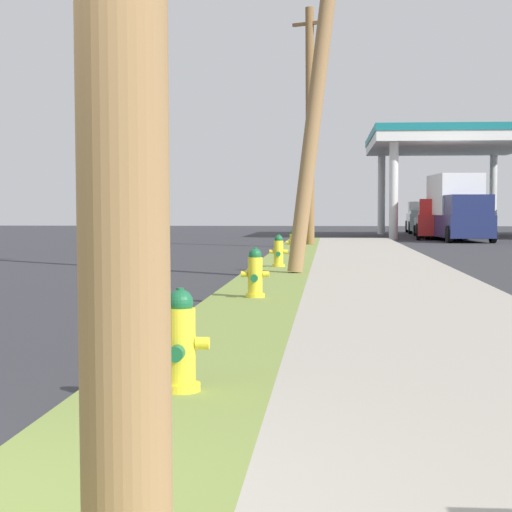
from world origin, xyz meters
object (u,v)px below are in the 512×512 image
(car_teal_by_near_pump, at_px, (434,222))
(car_black_by_far_pump, at_px, (435,223))
(fire_hydrant_fourth, at_px, (293,243))
(utility_pole_midground, at_px, (321,54))
(fire_hydrant_second, at_px, (255,276))
(truck_navy_on_apron, at_px, (458,209))
(truck_red_at_forecourt, at_px, (438,221))
(truck_white_at_far_bay, at_px, (424,219))
(fire_hydrant_nearest, at_px, (180,346))
(fire_hydrant_fifth, at_px, (299,236))
(utility_pole_background, at_px, (310,124))
(fire_hydrant_third, at_px, (279,253))

(car_teal_by_near_pump, distance_m, car_black_by_far_pump, 3.52)
(fire_hydrant_fourth, distance_m, utility_pole_midground, 9.16)
(fire_hydrant_second, bearing_deg, truck_navy_on_apron, 76.52)
(truck_red_at_forecourt, relative_size, truck_white_at_far_bay, 1.01)
(fire_hydrant_fourth, relative_size, utility_pole_midground, 0.08)
(fire_hydrant_second, distance_m, truck_red_at_forecourt, 33.01)
(fire_hydrant_nearest, xyz_separation_m, fire_hydrant_fifth, (-0.05, 28.08, 0.00))
(fire_hydrant_second, bearing_deg, utility_pole_midground, 80.58)
(utility_pole_background, bearing_deg, fire_hydrant_nearest, -90.67)
(fire_hydrant_fifth, distance_m, truck_white_at_far_bay, 24.04)
(fire_hydrant_third, bearing_deg, utility_pole_midground, -62.63)
(fire_hydrant_third, relative_size, car_teal_by_near_pump, 0.16)
(car_black_by_far_pump, bearing_deg, truck_navy_on_apron, -88.06)
(fire_hydrant_third, height_order, utility_pole_background, utility_pole_background)
(fire_hydrant_second, bearing_deg, fire_hydrant_nearest, -89.73)
(car_teal_by_near_pump, relative_size, truck_red_at_forecourt, 0.83)
(fire_hydrant_fifth, xyz_separation_m, car_black_by_far_pump, (6.83, 15.45, 0.28))
(fire_hydrant_second, distance_m, utility_pole_background, 21.73)
(fire_hydrant_second, xyz_separation_m, car_black_by_far_pump, (6.82, 36.43, 0.28))
(utility_pole_midground, xyz_separation_m, car_teal_by_near_pump, (6.25, 34.35, -3.94))
(fire_hydrant_fifth, bearing_deg, truck_red_at_forecourt, 60.16)
(utility_pole_midground, xyz_separation_m, utility_pole_background, (-0.56, 15.73, 0.02))
(fire_hydrant_third, xyz_separation_m, utility_pole_background, (0.43, 13.82, 4.24))
(fire_hydrant_fourth, xyz_separation_m, truck_navy_on_apron, (7.02, 15.77, 1.04))
(car_black_by_far_pump, relative_size, truck_red_at_forecourt, 0.81)
(utility_pole_background, xyz_separation_m, truck_navy_on_apron, (6.69, 8.12, -3.20))
(utility_pole_background, xyz_separation_m, truck_red_at_forecourt, (6.15, 11.05, -3.77))
(utility_pole_midground, bearing_deg, car_teal_by_near_pump, 79.68)
(car_black_by_far_pump, bearing_deg, fire_hydrant_fifth, -113.87)
(fire_hydrant_third, height_order, fire_hydrant_fifth, same)
(fire_hydrant_fifth, bearing_deg, fire_hydrant_second, -89.96)
(fire_hydrant_third, xyz_separation_m, fire_hydrant_fourth, (0.10, 6.17, 0.00))
(utility_pole_midground, distance_m, truck_navy_on_apron, 24.83)
(car_teal_by_near_pump, bearing_deg, utility_pole_midground, -100.32)
(fire_hydrant_nearest, bearing_deg, utility_pole_background, 89.33)
(fire_hydrant_fourth, relative_size, fire_hydrant_fifth, 1.00)
(fire_hydrant_nearest, relative_size, utility_pole_midground, 0.08)
(fire_hydrant_fifth, height_order, truck_red_at_forecourt, truck_red_at_forecourt)
(fire_hydrant_second, relative_size, utility_pole_background, 0.08)
(car_teal_by_near_pump, bearing_deg, truck_white_at_far_bay, 92.14)
(utility_pole_midground, height_order, car_teal_by_near_pump, utility_pole_midground)
(fire_hydrant_fifth, xyz_separation_m, car_teal_by_near_pump, (7.19, 18.95, 0.28))
(car_teal_by_near_pump, xyz_separation_m, truck_white_at_far_bay, (-0.15, 4.03, 0.19))
(fire_hydrant_second, height_order, car_teal_by_near_pump, car_teal_by_near_pump)
(fire_hydrant_fourth, relative_size, truck_red_at_forecourt, 0.13)
(car_black_by_far_pump, relative_size, truck_navy_on_apron, 0.69)
(car_black_by_far_pump, height_order, truck_red_at_forecourt, truck_red_at_forecourt)
(utility_pole_background, bearing_deg, truck_navy_on_apron, 50.50)
(fire_hydrant_fifth, relative_size, utility_pole_midground, 0.08)
(truck_navy_on_apron, distance_m, truck_white_at_far_bay, 14.55)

